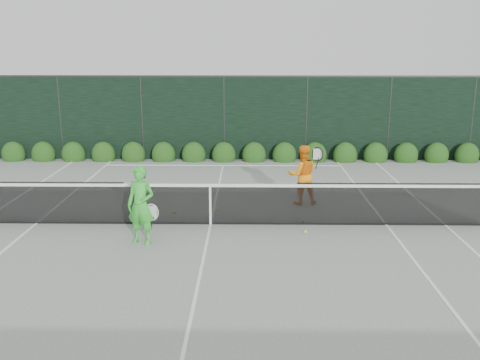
{
  "coord_description": "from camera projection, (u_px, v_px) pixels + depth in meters",
  "views": [
    {
      "loc": [
        0.86,
        -11.9,
        4.05
      ],
      "look_at": [
        0.69,
        0.3,
        1.0
      ],
      "focal_mm": 40.0,
      "sensor_mm": 36.0,
      "label": 1
    }
  ],
  "objects": [
    {
      "name": "court_lines",
      "position": [
        211.0,
        224.0,
        12.54
      ],
      "size": [
        11.03,
        23.83,
        0.01
      ],
      "color": "white",
      "rests_on": "ground"
    },
    {
      "name": "ground",
      "position": [
        211.0,
        224.0,
        12.54
      ],
      "size": [
        80.0,
        80.0,
        0.0
      ],
      "primitive_type": "plane",
      "color": "gray",
      "rests_on": "ground"
    },
    {
      "name": "tennis_balls",
      "position": [
        247.0,
        218.0,
        12.87
      ],
      "size": [
        3.22,
        1.71,
        0.07
      ],
      "color": "#E1F636",
      "rests_on": "ground"
    },
    {
      "name": "player_woman",
      "position": [
        141.0,
        205.0,
        11.16
      ],
      "size": [
        0.7,
        0.56,
        1.67
      ],
      "rotation": [
        0.0,
        0.0,
        -0.3
      ],
      "color": "green",
      "rests_on": "ground"
    },
    {
      "name": "tennis_net",
      "position": [
        209.0,
        203.0,
        12.41
      ],
      "size": [
        12.9,
        0.1,
        1.07
      ],
      "color": "#103218",
      "rests_on": "ground"
    },
    {
      "name": "hedge_row",
      "position": [
        224.0,
        155.0,
        19.42
      ],
      "size": [
        31.66,
        0.65,
        0.94
      ],
      "color": "#183D10",
      "rests_on": "ground"
    },
    {
      "name": "player_man",
      "position": [
        302.0,
        175.0,
        14.0
      ],
      "size": [
        0.91,
        0.68,
        1.58
      ],
      "rotation": [
        0.0,
        0.0,
        3.26
      ],
      "color": "orange",
      "rests_on": "ground"
    },
    {
      "name": "windscreen_fence",
      "position": [
        199.0,
        193.0,
        9.54
      ],
      "size": [
        32.0,
        21.07,
        3.06
      ],
      "color": "black",
      "rests_on": "ground"
    }
  ]
}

